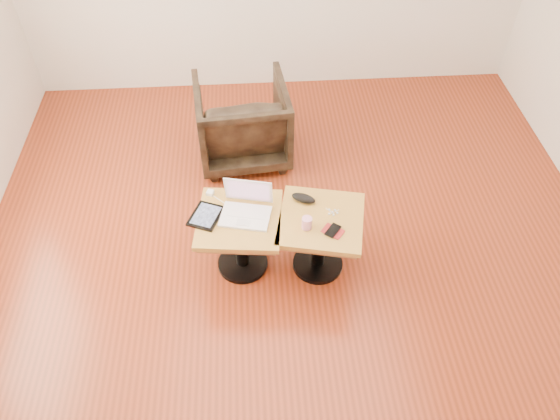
{
  "coord_description": "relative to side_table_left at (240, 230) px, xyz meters",
  "views": [
    {
      "loc": [
        -0.28,
        -2.4,
        3.03
      ],
      "look_at": [
        -0.12,
        -0.02,
        0.53
      ],
      "focal_mm": 35.0,
      "sensor_mm": 36.0,
      "label": 1
    }
  ],
  "objects": [
    {
      "name": "earbuds_tangle",
      "position": [
        0.6,
        -0.0,
        0.13
      ],
      "size": [
        0.08,
        0.06,
        0.01
      ],
      "color": "white",
      "rests_on": "side_table_right"
    },
    {
      "name": "phone_on_sleeve",
      "position": [
        0.58,
        -0.16,
        0.13
      ],
      "size": [
        0.15,
        0.15,
        0.02
      ],
      "rotation": [
        0.0,
        0.0,
        -0.65
      ],
      "color": "maroon",
      "rests_on": "side_table_right"
    },
    {
      "name": "room_shell",
      "position": [
        0.38,
        0.02,
        0.99
      ],
      "size": [
        4.52,
        4.52,
        2.71
      ],
      "color": "#64230F",
      "rests_on": "ground"
    },
    {
      "name": "laptop",
      "position": [
        0.05,
        0.04,
        0.17
      ],
      "size": [
        0.36,
        0.32,
        0.22
      ],
      "rotation": [
        0.0,
        0.0,
        -0.22
      ],
      "color": "white",
      "rests_on": "side_table_left"
    },
    {
      "name": "side_table_right",
      "position": [
        0.52,
        -0.04,
        0.0
      ],
      "size": [
        0.63,
        0.63,
        0.48
      ],
      "rotation": [
        0.0,
        0.0,
        -0.21
      ],
      "color": "black",
      "rests_on": "ground"
    },
    {
      "name": "striped_cup",
      "position": [
        0.42,
        -0.11,
        0.16
      ],
      "size": [
        0.09,
        0.09,
        0.08
      ],
      "primitive_type": "cylinder",
      "rotation": [
        0.0,
        0.0,
        -0.45
      ],
      "color": "#E7458D",
      "rests_on": "side_table_right"
    },
    {
      "name": "tablet",
      "position": [
        -0.21,
        0.02,
        0.13
      ],
      "size": [
        0.25,
        0.28,
        0.02
      ],
      "rotation": [
        0.0,
        0.0,
        -0.39
      ],
      "color": "black",
      "rests_on": "side_table_left"
    },
    {
      "name": "armchair",
      "position": [
        0.04,
        1.2,
        -0.03
      ],
      "size": [
        0.79,
        0.8,
        0.67
      ],
      "primitive_type": "imported",
      "rotation": [
        0.0,
        0.0,
        3.24
      ],
      "color": "black",
      "rests_on": "ground"
    },
    {
      "name": "glasses_case",
      "position": [
        0.42,
        0.12,
        0.15
      ],
      "size": [
        0.18,
        0.14,
        0.05
      ],
      "primitive_type": "ellipsoid",
      "rotation": [
        0.0,
        0.0,
        -0.48
      ],
      "color": "black",
      "rests_on": "side_table_right"
    },
    {
      "name": "side_table_left",
      "position": [
        0.0,
        0.0,
        0.0
      ],
      "size": [
        0.59,
        0.59,
        0.48
      ],
      "rotation": [
        0.0,
        0.0,
        -0.11
      ],
      "color": "black",
      "rests_on": "ground"
    },
    {
      "name": "charging_adapter",
      "position": [
        -0.19,
        0.23,
        0.13
      ],
      "size": [
        0.06,
        0.06,
        0.03
      ],
      "primitive_type": "cube",
      "rotation": [
        0.0,
        0.0,
        -0.35
      ],
      "color": "white",
      "rests_on": "side_table_left"
    }
  ]
}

